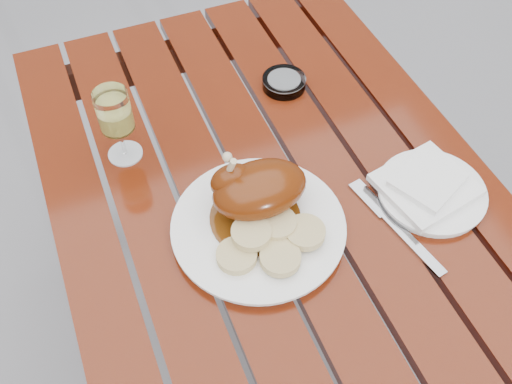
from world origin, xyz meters
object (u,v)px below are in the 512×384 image
ashtray (284,82)px  dinner_plate (258,228)px  table (273,291)px  wine_glass (118,126)px  side_plate (431,192)px

ashtray → dinner_plate: bearing=-120.7°
table → wine_glass: wine_glass is taller
side_plate → dinner_plate: bearing=171.9°
side_plate → table: bearing=157.6°
table → ashtray: bearing=64.0°
wine_glass → side_plate: bearing=-32.1°
dinner_plate → ashtray: bearing=59.3°
table → side_plate: (0.26, -0.11, 0.38)m
side_plate → ashtray: 0.40m
wine_glass → side_plate: wine_glass is taller
wine_glass → side_plate: size_ratio=0.79×
side_plate → wine_glass: bearing=147.9°
dinner_plate → side_plate: (0.32, -0.05, -0.00)m
wine_glass → ashtray: bearing=9.7°
wine_glass → table: bearing=-40.8°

